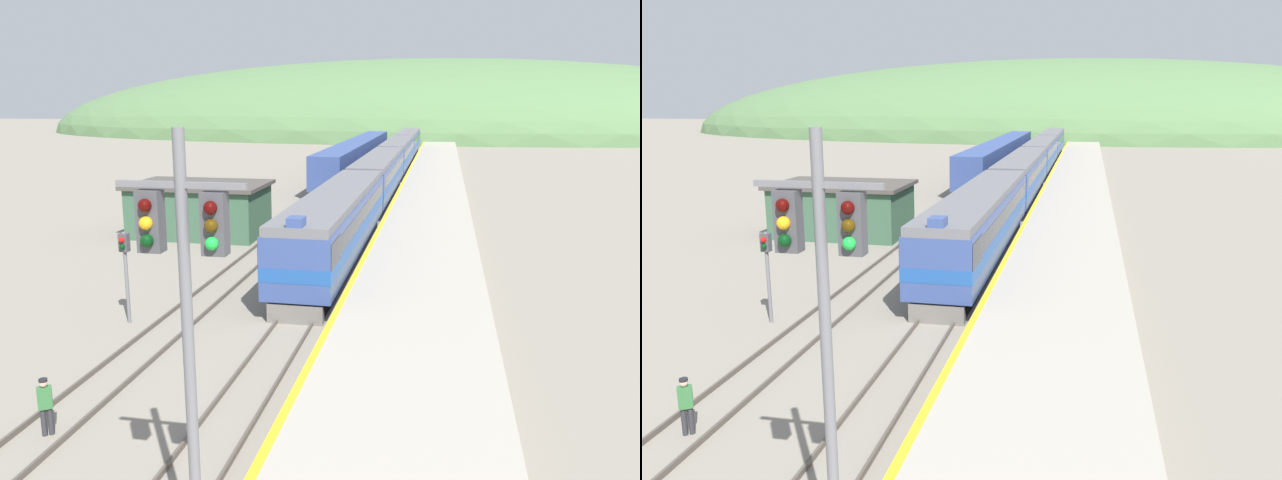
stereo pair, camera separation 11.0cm
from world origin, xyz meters
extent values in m
cube|color=#4C443D|center=(-0.72, 70.00, 0.08)|extent=(0.08, 180.00, 0.16)
cube|color=#4C443D|center=(0.72, 70.00, 0.08)|extent=(0.08, 180.00, 0.16)
cube|color=#4C443D|center=(-5.31, 70.00, 0.08)|extent=(0.08, 180.00, 0.16)
cube|color=#4C443D|center=(-3.87, 70.00, 0.08)|extent=(0.08, 180.00, 0.16)
cube|color=#9E9689|center=(4.59, 50.00, 0.43)|extent=(5.87, 140.00, 0.86)
cube|color=yellow|center=(1.77, 50.00, 0.87)|extent=(0.24, 140.00, 0.01)
ellipsoid|color=#517547|center=(0.00, 158.66, 0.00)|extent=(201.70, 90.77, 37.14)
cube|color=#385B42|center=(-9.89, 31.37, 1.58)|extent=(8.17, 5.10, 3.16)
cube|color=#47423D|center=(-9.89, 31.37, 3.28)|extent=(8.67, 5.60, 0.24)
cube|color=black|center=(0.00, 26.44, 0.42)|extent=(2.37, 19.16, 0.85)
cube|color=#334784|center=(0.00, 26.44, 2.16)|extent=(2.89, 20.38, 2.61)
cube|color=#1E4C99|center=(0.00, 26.44, 1.95)|extent=(2.92, 20.40, 0.57)
cube|color=black|center=(0.00, 26.44, 2.73)|extent=(2.91, 19.16, 0.78)
cube|color=slate|center=(0.00, 26.44, 3.66)|extent=(2.71, 20.38, 0.40)
cube|color=black|center=(0.00, 17.38, 2.73)|extent=(2.93, 2.20, 1.05)
cube|color=#334784|center=(0.00, 16.70, 4.04)|extent=(0.64, 0.80, 0.36)
cube|color=slate|center=(0.00, 16.45, 0.38)|extent=(2.25, 0.40, 0.77)
cube|color=black|center=(0.00, 48.08, 0.42)|extent=(2.37, 19.83, 0.85)
cube|color=#334784|center=(0.00, 48.08, 2.16)|extent=(2.89, 21.10, 2.61)
cube|color=#1E4C99|center=(0.00, 48.08, 1.95)|extent=(2.92, 21.12, 0.57)
cube|color=black|center=(0.00, 48.08, 2.73)|extent=(2.91, 19.83, 0.78)
cube|color=slate|center=(0.00, 48.08, 3.66)|extent=(2.71, 21.10, 0.40)
cube|color=black|center=(0.00, 70.08, 0.42)|extent=(2.37, 19.83, 0.85)
cube|color=#334784|center=(0.00, 70.08, 2.16)|extent=(2.89, 21.10, 2.61)
cube|color=#1E4C99|center=(0.00, 70.08, 1.95)|extent=(2.92, 21.12, 0.57)
cube|color=black|center=(0.00, 70.08, 2.73)|extent=(2.91, 19.83, 0.78)
cube|color=slate|center=(0.00, 70.08, 3.66)|extent=(2.71, 21.10, 0.40)
cube|color=black|center=(0.00, 92.08, 0.42)|extent=(2.37, 19.83, 0.85)
cube|color=#334784|center=(0.00, 92.08, 2.16)|extent=(2.89, 21.10, 2.61)
cube|color=#1E4C99|center=(0.00, 92.08, 1.95)|extent=(2.92, 21.12, 0.57)
cube|color=black|center=(0.00, 92.08, 2.73)|extent=(2.91, 19.83, 0.78)
cube|color=slate|center=(0.00, 92.08, 3.66)|extent=(2.71, 21.10, 0.40)
cube|color=black|center=(-4.59, 68.29, 0.40)|extent=(2.46, 42.75, 0.80)
cube|color=#334784|center=(-4.59, 68.29, 2.33)|extent=(2.90, 44.53, 3.07)
cylinder|color=slate|center=(1.40, 2.93, 4.12)|extent=(0.20, 0.20, 8.24)
cube|color=slate|center=(1.40, 2.93, 7.34)|extent=(2.20, 0.10, 0.10)
cube|color=#424247|center=(0.85, 2.93, 6.73)|extent=(0.40, 0.28, 1.02)
sphere|color=#3C0504|center=(0.85, 2.76, 7.01)|extent=(0.22, 0.22, 0.22)
sphere|color=orange|center=(0.85, 2.76, 6.73)|extent=(0.22, 0.22, 0.22)
sphere|color=black|center=(0.85, 2.76, 6.44)|extent=(0.22, 0.22, 0.22)
cube|color=#424247|center=(1.95, 2.93, 6.73)|extent=(0.40, 0.28, 1.02)
sphere|color=#3C0504|center=(1.95, 2.76, 7.01)|extent=(0.22, 0.22, 0.22)
sphere|color=#412C05|center=(1.95, 2.76, 6.73)|extent=(0.22, 0.22, 0.22)
sphere|color=green|center=(1.95, 2.76, 6.44)|extent=(0.22, 0.22, 0.22)
cylinder|color=slate|center=(-6.48, 15.22, 1.84)|extent=(0.14, 0.14, 3.67)
cube|color=#424247|center=(-6.48, 15.22, 3.27)|extent=(0.36, 0.28, 0.71)
sphere|color=red|center=(-6.48, 15.04, 3.41)|extent=(0.22, 0.22, 0.22)
sphere|color=black|center=(-6.48, 15.04, 3.13)|extent=(0.22, 0.22, 0.22)
cylinder|color=#2D2D33|center=(-4.53, 6.92, 0.39)|extent=(0.14, 0.14, 0.77)
cylinder|color=#2D2D33|center=(-4.39, 7.02, 0.39)|extent=(0.14, 0.14, 0.77)
cube|color=#336B38|center=(-4.46, 6.97, 1.07)|extent=(0.42, 0.38, 0.59)
sphere|color=tan|center=(-4.46, 6.97, 1.47)|extent=(0.21, 0.21, 0.21)
cylinder|color=black|center=(-4.46, 6.97, 1.56)|extent=(0.22, 0.22, 0.06)
camera|label=1|loc=(5.48, -6.29, 8.66)|focal=35.00mm
camera|label=2|loc=(5.58, -6.27, 8.66)|focal=35.00mm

